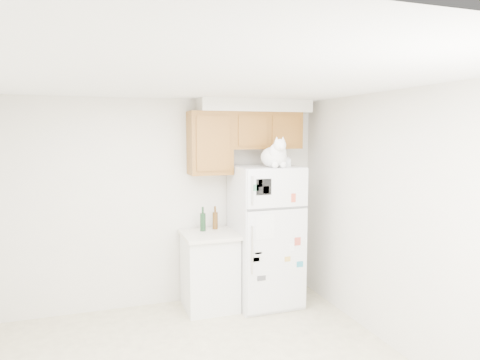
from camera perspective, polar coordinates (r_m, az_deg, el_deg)
name	(u,v)px	position (r m, az deg, el deg)	size (l,w,h in m)	color
room_shell	(214,185)	(3.53, -3.48, -0.62)	(3.84, 4.04, 2.52)	beige
refrigerator	(266,235)	(5.27, 3.44, -7.38)	(0.76, 0.78, 1.70)	white
base_counter	(210,270)	(5.23, -4.07, -11.90)	(0.64, 0.64, 0.92)	white
cat	(275,156)	(4.94, 4.72, 3.26)	(0.35, 0.51, 0.36)	white
storage_box_back	(281,161)	(5.28, 5.45, 2.52)	(0.18, 0.13, 0.10)	white
storage_box_front	(283,163)	(5.11, 5.77, 2.33)	(0.15, 0.11, 0.09)	white
bottle_green	(203,219)	(5.18, -4.98, -5.18)	(0.07, 0.07, 0.29)	#19381E
bottle_amber	(215,218)	(5.27, -3.34, -5.03)	(0.07, 0.07, 0.28)	#593814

